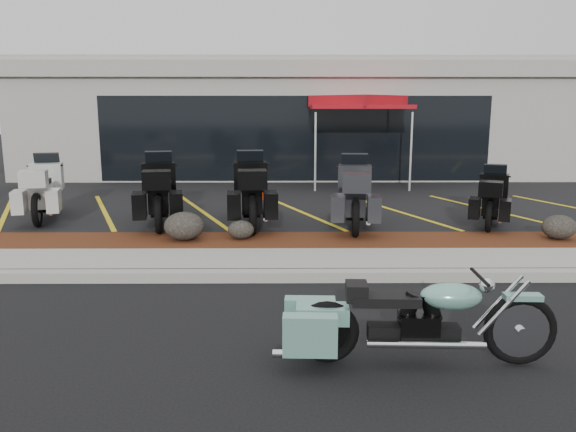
{
  "coord_description": "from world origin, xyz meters",
  "views": [
    {
      "loc": [
        -0.33,
        -6.88,
        2.47
      ],
      "look_at": [
        -0.28,
        1.2,
        0.89
      ],
      "focal_mm": 35.0,
      "sensor_mm": 36.0,
      "label": 1
    }
  ],
  "objects_px": {
    "hero_cruiser": "(521,320)",
    "popup_canopy": "(358,104)",
    "traffic_cone": "(261,190)",
    "touring_white": "(48,183)"
  },
  "relations": [
    {
      "from": "hero_cruiser",
      "to": "popup_canopy",
      "type": "relative_size",
      "value": 0.73
    },
    {
      "from": "hero_cruiser",
      "to": "traffic_cone",
      "type": "xyz_separation_m",
      "value": [
        -2.85,
        9.07,
        -0.07
      ]
    },
    {
      "from": "touring_white",
      "to": "traffic_cone",
      "type": "relative_size",
      "value": 4.74
    },
    {
      "from": "hero_cruiser",
      "to": "popup_canopy",
      "type": "height_order",
      "value": "popup_canopy"
    },
    {
      "from": "hero_cruiser",
      "to": "traffic_cone",
      "type": "distance_m",
      "value": 9.51
    },
    {
      "from": "traffic_cone",
      "to": "popup_canopy",
      "type": "height_order",
      "value": "popup_canopy"
    },
    {
      "from": "touring_white",
      "to": "popup_canopy",
      "type": "xyz_separation_m",
      "value": [
        7.43,
        4.49,
        1.73
      ]
    },
    {
      "from": "hero_cruiser",
      "to": "traffic_cone",
      "type": "relative_size",
      "value": 5.46
    },
    {
      "from": "hero_cruiser",
      "to": "traffic_cone",
      "type": "height_order",
      "value": "hero_cruiser"
    },
    {
      "from": "popup_canopy",
      "to": "hero_cruiser",
      "type": "bearing_deg",
      "value": -71.2
    }
  ]
}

